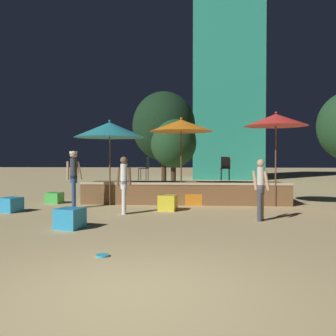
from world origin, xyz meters
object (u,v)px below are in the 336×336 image
person_0 (261,188)px  background_tree_0 (164,126)px  bistro_chair_1 (225,166)px  cube_seat_3 (11,205)px  cube_seat_1 (193,199)px  background_tree_1 (173,143)px  patio_umbrella_2 (276,120)px  bistro_chair_0 (146,166)px  person_2 (74,175)px  patio_umbrella_0 (110,130)px  cube_seat_4 (168,203)px  person_1 (124,183)px  patio_umbrella_1 (181,126)px  cube_seat_2 (54,198)px  frisbee_disc (102,255)px  cube_seat_0 (70,218)px

person_0 → background_tree_0: size_ratio=0.30×
bistro_chair_1 → cube_seat_3: bearing=-143.1°
cube_seat_1 → background_tree_1: (-1.10, 7.13, 2.28)m
cube_seat_1 → background_tree_0: background_tree_0 is taller
patio_umbrella_2 → bistro_chair_0: (-4.63, 1.38, -1.59)m
person_2 → bistro_chair_0: size_ratio=2.09×
patio_umbrella_0 → cube_seat_4: (2.10, -1.13, -2.38)m
background_tree_0 → background_tree_1: background_tree_0 is taller
cube_seat_3 → bistro_chair_1: size_ratio=0.77×
background_tree_1 → patio_umbrella_0: bearing=-103.3°
patio_umbrella_0 → person_1: size_ratio=1.76×
cube_seat_1 → cube_seat_3: 5.93m
patio_umbrella_2 → bistro_chair_1: (-1.56, 1.59, -1.59)m
bistro_chair_1 → person_0: bearing=-73.4°
person_0 → bistro_chair_0: bearing=66.5°
patio_umbrella_1 → cube_seat_3: bearing=-157.0°
background_tree_1 → bistro_chair_0: bearing=-96.8°
person_0 → bistro_chair_0: 5.68m
patio_umbrella_1 → cube_seat_3: (-5.12, -2.17, -2.57)m
bistro_chair_0 → background_tree_1: bearing=-178.2°
patio_umbrella_1 → bistro_chair_1: size_ratio=3.42×
patio_umbrella_0 → cube_seat_2: (-2.16, 0.47, -2.43)m
background_tree_0 → patio_umbrella_0: bearing=-97.7°
bistro_chair_1 → patio_umbrella_1: bearing=-131.8°
person_1 → frisbee_disc: size_ratio=7.60×
cube_seat_2 → cube_seat_4: bearing=-20.6°
cube_seat_2 → bistro_chair_0: 3.57m
cube_seat_3 → frisbee_disc: 6.36m
person_1 → background_tree_0: (0.29, 10.54, 2.54)m
bistro_chair_1 → background_tree_0: (-2.96, 6.88, 2.12)m
cube_seat_0 → background_tree_0: 13.31m
person_0 → bistro_chair_1: size_ratio=1.80×
cube_seat_1 → background_tree_0: 9.00m
cube_seat_4 → background_tree_1: 8.92m
background_tree_0 → cube_seat_1: bearing=-78.2°
patio_umbrella_0 → cube_seat_1: (2.87, 0.37, -2.42)m
cube_seat_4 → frisbee_disc: size_ratio=2.73×
bistro_chair_0 → frisbee_disc: bistro_chair_0 is taller
cube_seat_0 → cube_seat_2: (-2.20, 4.75, -0.04)m
person_1 → cube_seat_0: bearing=149.5°
patio_umbrella_2 → cube_seat_3: size_ratio=4.66×
patio_umbrella_0 → patio_umbrella_1: patio_umbrella_1 is taller
cube_seat_0 → cube_seat_1: size_ratio=1.08×
bistro_chair_0 → bistro_chair_1: (3.07, 0.21, 0.00)m
patio_umbrella_1 → frisbee_disc: bearing=-98.5°
cube_seat_2 → cube_seat_4: size_ratio=0.95×
cube_seat_0 → bistro_chair_0: bistro_chair_0 is taller
patio_umbrella_1 → cube_seat_4: (-0.37, -1.52, -2.55)m
frisbee_disc → cube_seat_1: bearing=78.3°
cube_seat_4 → background_tree_0: bearing=95.5°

